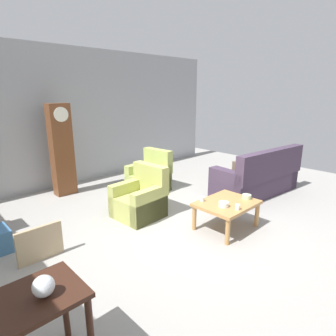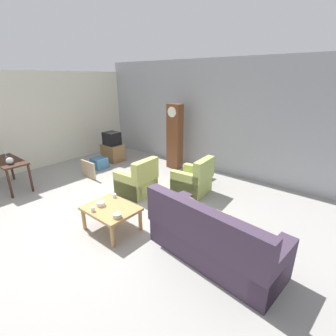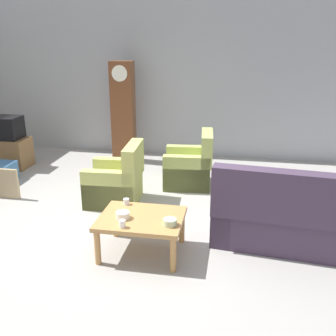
% 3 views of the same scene
% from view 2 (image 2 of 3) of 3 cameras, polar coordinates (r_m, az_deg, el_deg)
% --- Properties ---
extents(ground_plane, '(10.40, 10.40, 0.00)m').
position_cam_2_polar(ground_plane, '(5.42, -10.82, -10.08)').
color(ground_plane, '#999691').
extents(garage_door_wall, '(8.40, 0.16, 3.20)m').
position_cam_2_polar(garage_door_wall, '(7.55, 10.08, 11.56)').
color(garage_door_wall, '#9EA0A5').
rests_on(garage_door_wall, ground_plane).
extents(pegboard_wall_left, '(0.12, 6.40, 2.88)m').
position_cam_2_polar(pegboard_wall_left, '(8.65, -27.81, 9.58)').
color(pegboard_wall_left, silver).
rests_on(pegboard_wall_left, ground_plane).
extents(couch_floral, '(2.18, 1.09, 1.04)m').
position_cam_2_polar(couch_floral, '(4.01, 10.12, -16.07)').
color(couch_floral, '#423347').
rests_on(couch_floral, ground_plane).
extents(armchair_olive_near, '(0.83, 0.81, 0.92)m').
position_cam_2_polar(armchair_olive_near, '(6.05, -7.05, -3.28)').
color(armchair_olive_near, tan).
rests_on(armchair_olive_near, ground_plane).
extents(armchair_olive_far, '(0.85, 0.82, 0.92)m').
position_cam_2_polar(armchair_olive_far, '(6.09, 5.85, -3.05)').
color(armchair_olive_far, '#A9B65E').
rests_on(armchair_olive_far, ground_plane).
extents(coffee_table_wood, '(0.96, 0.76, 0.46)m').
position_cam_2_polar(coffee_table_wood, '(4.73, -12.98, -9.57)').
color(coffee_table_wood, '#B27F47').
rests_on(coffee_table_wood, ground_plane).
extents(console_table_dark, '(1.30, 0.56, 0.76)m').
position_cam_2_polar(console_table_dark, '(7.38, -32.95, 0.70)').
color(console_table_dark, '#381E14').
rests_on(console_table_dark, ground_plane).
extents(grandfather_clock, '(0.44, 0.30, 1.97)m').
position_cam_2_polar(grandfather_clock, '(7.59, 1.57, 7.21)').
color(grandfather_clock, brown).
rests_on(grandfather_clock, ground_plane).
extents(tv_stand_cabinet, '(0.68, 0.52, 0.57)m').
position_cam_2_polar(tv_stand_cabinet, '(8.63, -12.58, 3.49)').
color(tv_stand_cabinet, brown).
rests_on(tv_stand_cabinet, ground_plane).
extents(tv_crt, '(0.48, 0.44, 0.42)m').
position_cam_2_polar(tv_crt, '(8.50, -12.83, 6.66)').
color(tv_crt, black).
rests_on(tv_crt, tv_stand_cabinet).
extents(framed_picture_leaning, '(0.60, 0.05, 0.48)m').
position_cam_2_polar(framed_picture_leaning, '(7.35, -17.89, -0.35)').
color(framed_picture_leaning, tan).
rests_on(framed_picture_leaning, ground_plane).
extents(storage_box_blue, '(0.41, 0.42, 0.33)m').
position_cam_2_polar(storage_box_blue, '(8.04, -15.58, 1.08)').
color(storage_box_blue, teal).
rests_on(storage_box_blue, ground_plane).
extents(glass_dome_cloche, '(0.16, 0.16, 0.16)m').
position_cam_2_polar(glass_dome_cloche, '(6.98, -32.69, 1.43)').
color(glass_dome_cloche, silver).
rests_on(glass_dome_cloche, console_table_dark).
extents(cup_white_porcelain, '(0.07, 0.07, 0.08)m').
position_cam_2_polar(cup_white_porcelain, '(4.64, -16.97, -9.06)').
color(cup_white_porcelain, white).
rests_on(cup_white_porcelain, coffee_table_wood).
extents(cup_blue_rimmed, '(0.07, 0.07, 0.07)m').
position_cam_2_polar(cup_blue_rimmed, '(5.03, -12.23, -6.29)').
color(cup_blue_rimmed, silver).
rests_on(cup_blue_rimmed, coffee_table_wood).
extents(bowl_white_stacked, '(0.16, 0.16, 0.08)m').
position_cam_2_polar(bowl_white_stacked, '(4.79, -15.24, -7.97)').
color(bowl_white_stacked, white).
rests_on(bowl_white_stacked, coffee_table_wood).
extents(bowl_shallow_green, '(0.15, 0.15, 0.07)m').
position_cam_2_polar(bowl_shallow_green, '(4.36, -11.65, -10.68)').
color(bowl_shallow_green, '#B2C69E').
rests_on(bowl_shallow_green, coffee_table_wood).
extents(wine_glass_mid, '(0.07, 0.07, 0.19)m').
position_cam_2_polar(wine_glass_mid, '(7.62, -33.42, 3.03)').
color(wine_glass_mid, silver).
rests_on(wine_glass_mid, console_table_dark).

